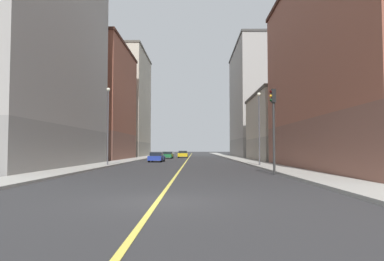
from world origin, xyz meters
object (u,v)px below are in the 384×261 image
Objects in this scene: building_left_far at (257,102)px; car_green at (167,155)px; building_right_midblock at (98,103)px; traffic_light_left_near at (273,119)px; car_blue at (157,157)px; building_left_near at (357,65)px; building_right_distant at (125,105)px; street_lamp_right_near at (108,118)px; car_yellow at (183,154)px; building_right_corner at (27,48)px; building_left_mid at (286,127)px; street_lamp_left_near at (259,121)px.

building_left_far reaches higher than car_green.
traffic_light_left_near is at bearing -57.83° from building_right_midblock.
traffic_light_left_near is (-7.84, -51.97, -7.90)m from building_left_far.
building_left_far is 35.46m from car_blue.
building_right_midblock is at bearing 135.52° from building_left_near.
street_lamp_right_near is (6.82, -43.06, -6.71)m from building_right_distant.
building_right_distant is at bearing 150.66° from car_yellow.
building_left_near is 23.13m from street_lamp_right_near.
building_right_distant is (-28.59, 2.87, -0.14)m from building_left_far.
building_left_far reaches higher than car_yellow.
building_right_corner is 46.12m from building_right_distant.
car_blue is (10.45, -9.45, -8.43)m from building_right_midblock.
car_yellow is at bearing 99.16° from traffic_light_left_near.
car_yellow is at bearing 128.01° from building_left_mid.
street_lamp_left_near is 0.92× the size of street_lamp_right_near.
car_blue is at bearing -122.55° from building_left_far.
building_left_mid is 3.90× the size of car_yellow.
traffic_light_left_near is 1.31× the size of car_yellow.
car_blue is 0.96× the size of car_yellow.
traffic_light_left_near is 25.89m from car_blue.
building_right_midblock is 21.26m from car_yellow.
building_left_far is 3.52× the size of street_lamp_left_near.
building_right_distant is at bearing 90.00° from building_right_corner.
street_lamp_left_near is at bearing -99.47° from building_left_far.
traffic_light_left_near is 1.42× the size of car_green.
building_left_mid is at bearing -51.99° from car_yellow.
traffic_light_left_near is (20.75, -54.84, -7.76)m from building_right_distant.
street_lamp_left_near reaches higher than car_yellow.
building_right_midblock is 39.34m from traffic_light_left_near.
building_left_far reaches higher than street_lamp_right_near.
building_right_midblock is at bearing 90.00° from building_right_corner.
building_right_distant is (-0.00, 21.85, 2.42)m from building_right_midblock.
car_blue is (-18.14, -4.10, -4.19)m from building_left_mid.
building_left_mid is 0.69× the size of building_left_far.
car_blue is (-18.14, 18.63, -7.85)m from building_left_near.
building_left_near is at bearing -69.99° from car_yellow.
car_green is at bearing 117.01° from building_left_near.
building_left_far is at bearing 90.00° from building_left_mid.
building_left_far is at bearing 80.53° from street_lamp_left_near.
street_lamp_right_near is at bearing -118.44° from building_left_far.
car_blue is (10.45, -31.29, -10.85)m from building_right_distant.
building_right_corner reaches higher than street_lamp_right_near.
building_left_far is 51.85m from building_right_corner.
building_right_distant reaches higher than building_left_mid.
building_right_midblock is 4.63× the size of car_blue.
building_left_mid is 25.51m from car_yellow.
building_left_near is 57.61m from building_right_distant.
building_right_corner is 20.92m from car_blue.
building_left_far is 42.10m from street_lamp_left_near.
building_right_distant is at bearing 174.27° from building_left_far.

